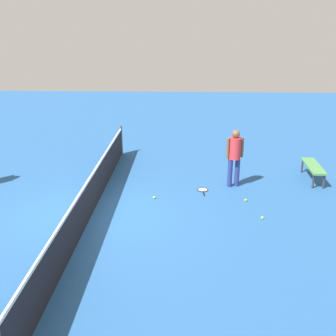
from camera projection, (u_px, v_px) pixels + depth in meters
name	position (u px, v px, depth m)	size (l,w,h in m)	color
ground_plane	(92.00, 214.00, 9.82)	(40.00, 40.00, 0.00)	#265693
court_net	(90.00, 196.00, 9.65)	(10.09, 0.09, 1.07)	#4C4C51
player_near_side	(235.00, 153.00, 11.24)	(0.41, 0.53, 1.70)	navy
tennis_racket_near_player	(203.00, 190.00, 11.27)	(0.59, 0.33, 0.03)	black
tennis_ball_near_player	(246.00, 200.00, 10.56)	(0.07, 0.07, 0.07)	#C6E033
tennis_ball_by_net	(154.00, 198.00, 10.72)	(0.07, 0.07, 0.07)	#C6E033
tennis_ball_midcourt	(262.00, 218.00, 9.58)	(0.07, 0.07, 0.07)	#C6E033
courtside_bench	(313.00, 167.00, 11.91)	(1.52, 0.46, 0.48)	#4C8C4C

